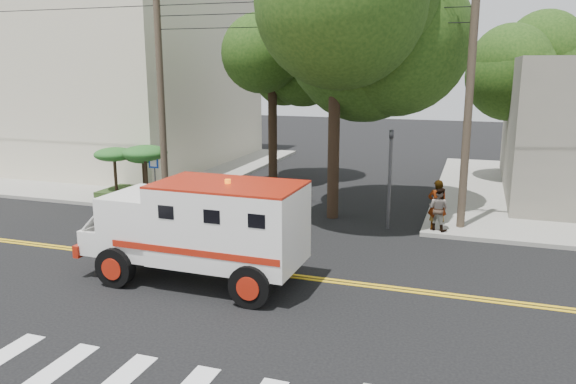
% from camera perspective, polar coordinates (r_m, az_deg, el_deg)
% --- Properties ---
extents(ground, '(100.00, 100.00, 0.00)m').
position_cam_1_polar(ground, '(16.65, -6.14, -7.70)').
color(ground, black).
rests_on(ground, ground).
extents(sidewalk_nw, '(17.00, 17.00, 0.15)m').
position_cam_1_polar(sidewalk_nw, '(34.67, -17.18, 2.61)').
color(sidewalk_nw, gray).
rests_on(sidewalk_nw, ground).
extents(building_left, '(16.00, 14.00, 10.00)m').
position_cam_1_polar(building_left, '(36.60, -18.91, 10.99)').
color(building_left, beige).
rests_on(building_left, sidewalk_nw).
extents(utility_pole_left, '(0.28, 0.28, 9.00)m').
position_cam_1_polar(utility_pole_left, '(23.60, -12.77, 9.25)').
color(utility_pole_left, '#382D23').
rests_on(utility_pole_left, ground).
extents(utility_pole_right, '(0.28, 0.28, 9.00)m').
position_cam_1_polar(utility_pole_right, '(20.38, 17.88, 8.47)').
color(utility_pole_right, '#382D23').
rests_on(utility_pole_right, ground).
extents(tree_main, '(6.08, 5.70, 9.85)m').
position_cam_1_polar(tree_main, '(20.93, 5.89, 16.49)').
color(tree_main, black).
rests_on(tree_main, ground).
extents(tree_left, '(4.48, 4.20, 7.70)m').
position_cam_1_polar(tree_left, '(27.55, -1.13, 12.55)').
color(tree_left, black).
rests_on(tree_left, ground).
extents(tree_right, '(4.80, 4.50, 8.20)m').
position_cam_1_polar(tree_right, '(29.99, 23.45, 12.24)').
color(tree_right, black).
rests_on(tree_right, ground).
extents(traffic_signal, '(0.15, 0.18, 3.60)m').
position_cam_1_polar(traffic_signal, '(20.25, 10.33, 2.36)').
color(traffic_signal, '#3F3F42').
rests_on(traffic_signal, ground).
extents(accessibility_sign, '(0.45, 0.10, 2.02)m').
position_cam_1_polar(accessibility_sign, '(24.43, -13.41, 1.90)').
color(accessibility_sign, '#3F3F42').
rests_on(accessibility_sign, ground).
extents(palm_planter, '(3.52, 2.63, 2.36)m').
position_cam_1_polar(palm_planter, '(25.42, -15.27, 2.85)').
color(palm_planter, '#1E3314').
rests_on(palm_planter, sidewalk_nw).
extents(armored_truck, '(6.22, 2.61, 2.81)m').
position_cam_1_polar(armored_truck, '(15.24, -8.74, -3.38)').
color(armored_truck, white).
rests_on(armored_truck, ground).
extents(pedestrian_a, '(0.66, 0.43, 1.80)m').
position_cam_1_polar(pedestrian_a, '(20.23, 14.92, -1.28)').
color(pedestrian_a, gray).
rests_on(pedestrian_a, sidewalk_ne).
extents(pedestrian_b, '(0.93, 0.84, 1.54)m').
position_cam_1_polar(pedestrian_b, '(20.26, 15.04, -1.65)').
color(pedestrian_b, gray).
rests_on(pedestrian_b, sidewalk_ne).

